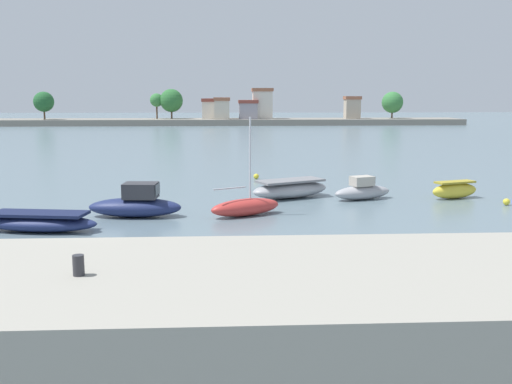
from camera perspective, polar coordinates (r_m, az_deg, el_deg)
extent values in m
plane|color=slate|center=(22.84, -15.33, -7.11)|extent=(400.00, 400.00, 0.00)
cube|color=#9E998C|center=(16.66, -20.16, -10.33)|extent=(85.76, 7.66, 1.79)
cylinder|color=#2D2D33|center=(15.79, -16.81, -6.81)|extent=(0.29, 0.29, 0.54)
ellipsoid|color=navy|center=(29.59, -20.18, -2.85)|extent=(5.75, 2.61, 0.77)
cube|color=#161E41|center=(29.51, -20.23, -1.98)|extent=(4.61, 2.16, 0.14)
ellipsoid|color=navy|center=(31.66, -11.64, -1.47)|extent=(5.03, 2.11, 1.00)
cube|color=#333338|center=(31.44, -11.11, 0.14)|extent=(1.83, 1.45, 0.80)
cube|color=black|center=(31.25, -9.56, 0.28)|extent=(0.18, 1.18, 0.56)
ellipsoid|color=#C63833|center=(31.30, -1.02, -1.48)|extent=(4.14, 2.91, 0.92)
cylinder|color=silver|center=(31.06, -0.57, 3.31)|extent=(0.10, 0.10, 4.32)
cylinder|color=#B7B7BC|center=(30.67, -2.58, 0.36)|extent=(1.73, 0.94, 0.08)
ellipsoid|color=#9E9EA3|center=(36.85, 3.34, 0.22)|extent=(5.59, 4.07, 1.00)
cube|color=slate|center=(36.76, 3.35, 1.09)|extent=(4.51, 3.33, 0.14)
ellipsoid|color=#9E9EA3|center=(36.80, 10.27, -0.05)|extent=(4.05, 2.51, 0.85)
cube|color=#BCB2A3|center=(36.66, 10.23, 1.06)|extent=(1.55, 1.30, 0.59)
cube|color=black|center=(37.02, 11.09, 1.20)|extent=(0.35, 0.79, 0.41)
ellipsoid|color=yellow|center=(38.56, 18.67, 0.12)|extent=(3.38, 1.96, 0.97)
cube|color=#A8952A|center=(38.48, 18.71, 0.91)|extent=(2.72, 1.60, 0.12)
sphere|color=yellow|center=(45.10, 0.02, 1.53)|extent=(0.41, 0.41, 0.41)
sphere|color=yellow|center=(37.32, 23.09, -0.88)|extent=(0.40, 0.40, 0.40)
cube|color=gray|center=(129.12, -5.26, 6.78)|extent=(113.09, 10.36, 1.29)
cube|color=beige|center=(129.70, -4.49, 7.90)|extent=(3.27, 3.33, 3.68)
cube|color=brown|center=(129.67, -4.50, 8.87)|extent=(3.59, 3.67, 0.70)
cube|color=beige|center=(128.20, -3.32, 7.95)|extent=(3.17, 5.28, 3.91)
cube|color=#995B42|center=(128.17, -3.33, 8.98)|extent=(3.48, 5.81, 0.70)
cube|color=#99939E|center=(128.16, -0.76, 7.84)|extent=(3.84, 4.12, 3.36)
cube|color=brown|center=(128.12, -0.77, 8.75)|extent=(4.23, 4.54, 0.70)
cube|color=beige|center=(129.28, 0.61, 8.41)|extent=(4.14, 4.42, 5.89)
cube|color=#995B42|center=(129.27, 0.62, 9.87)|extent=(4.56, 4.87, 0.70)
cube|color=#B2A38E|center=(131.45, 9.29, 7.93)|extent=(3.17, 3.18, 4.16)
cube|color=#995B42|center=(131.42, 9.32, 8.99)|extent=(3.49, 3.50, 0.70)
cylinder|color=brown|center=(130.36, -8.17, 7.46)|extent=(0.36, 0.36, 1.94)
sphere|color=#2D6B33|center=(130.30, -8.20, 8.76)|extent=(4.98, 4.98, 4.98)
cylinder|color=brown|center=(130.84, -9.57, 7.64)|extent=(0.36, 0.36, 2.88)
sphere|color=#387A3D|center=(130.79, -9.61, 8.77)|extent=(2.88, 2.88, 2.88)
cylinder|color=brown|center=(132.64, -19.80, 7.06)|extent=(0.36, 0.36, 2.03)
sphere|color=#235B2D|center=(132.59, -19.87, 8.22)|extent=(4.23, 4.23, 4.23)
cylinder|color=brown|center=(134.98, 13.03, 7.31)|extent=(0.36, 0.36, 1.64)
sphere|color=#387A3D|center=(134.93, 13.07, 8.46)|extent=(4.67, 4.67, 4.67)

